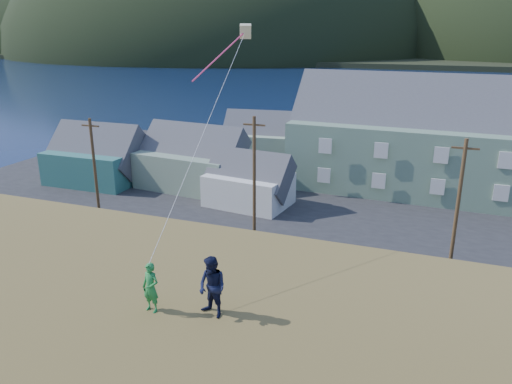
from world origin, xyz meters
TOP-DOWN VIEW (x-y plane):
  - ground at (0.00, 0.00)m, footprint 900.00×900.00m
  - grass_strip at (0.00, -2.00)m, footprint 110.00×8.00m
  - waterfront_lot at (0.00, 17.00)m, footprint 72.00×36.00m
  - wharf at (-6.00, 40.00)m, footprint 26.00×14.00m
  - far_shore at (0.00, 330.00)m, footprint 900.00×320.00m
  - far_hills at (35.59, 279.38)m, footprint 760.00×265.00m
  - lodge at (15.51, 19.00)m, footprint 38.65×12.15m
  - shed_teal at (-22.33, 10.11)m, footprint 9.38×6.69m
  - shed_palegreen_near at (-12.36, 12.05)m, footprint 11.01×7.60m
  - shed_white at (-5.18, 8.87)m, footprint 8.04×5.84m
  - shed_palegreen_far at (-8.86, 24.78)m, footprint 11.18×7.15m
  - utility_poles at (-1.72, 1.50)m, footprint 27.65×0.24m
  - parked_cars at (-7.36, 21.54)m, footprint 26.79×13.13m
  - kite_flyer_green at (2.71, -19.32)m, footprint 0.61×0.44m
  - kite_flyer_navy at (4.51, -18.92)m, footprint 1.08×0.96m
  - kite_rig at (2.23, -11.00)m, footprint 0.92×4.63m

SIDE VIEW (x-z plane):
  - ground at x=0.00m, z-range 0.00..0.00m
  - grass_strip at x=0.00m, z-range 0.00..0.10m
  - waterfront_lot at x=0.00m, z-range 0.00..0.12m
  - wharf at x=-6.00m, z-range 0.00..0.90m
  - parked_cars at x=-7.36m, z-range 0.06..1.64m
  - far_shore at x=0.00m, z-range 0.00..2.00m
  - far_hills at x=35.59m, z-range -69.50..73.50m
  - shed_white at x=-5.18m, z-range -0.68..5.28m
  - shed_palegreen_far at x=-8.86m, z-range -0.84..6.28m
  - shed_teal at x=-22.33m, z-range -0.95..6.44m
  - shed_palegreen_near at x=-12.36m, z-range -0.94..6.63m
  - utility_poles at x=-1.72m, z-range -0.12..9.18m
  - lodge at x=15.51m, z-range -1.57..11.89m
  - kite_flyer_green at x=2.71m, z-range 7.20..8.73m
  - kite_flyer_navy at x=4.51m, z-range 7.20..9.04m
  - kite_rig at x=2.23m, z-range 9.43..20.16m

